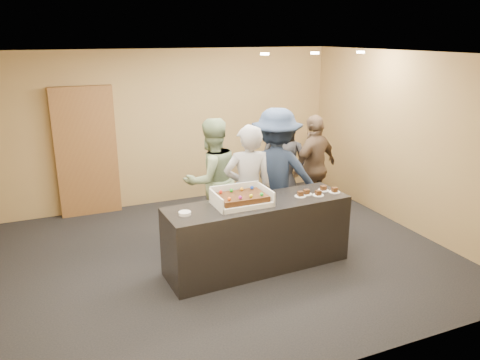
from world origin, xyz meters
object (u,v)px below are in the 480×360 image
(person_server_grey, at_px, (248,190))
(person_brown_extra, at_px, (314,167))
(serving_counter, at_px, (258,235))
(storage_cabinet, at_px, (86,152))
(plate_stack, at_px, (185,213))
(person_sage_man, at_px, (212,180))
(sheet_cake, at_px, (242,197))
(person_navy_man, at_px, (276,175))
(cake_box, at_px, (241,200))
(person_dark_suit, at_px, (283,163))

(person_server_grey, bearing_deg, person_brown_extra, -141.65)
(serving_counter, xyz_separation_m, storage_cabinet, (-1.78, 2.86, 0.62))
(plate_stack, xyz_separation_m, person_sage_man, (0.75, 1.14, -0.01))
(serving_counter, relative_size, person_server_grey, 1.32)
(sheet_cake, xyz_separation_m, person_navy_man, (0.88, 0.78, -0.03))
(person_sage_man, bearing_deg, cake_box, 79.19)
(cake_box, height_order, person_brown_extra, person_brown_extra)
(serving_counter, xyz_separation_m, person_brown_extra, (1.59, 1.22, 0.41))
(person_server_grey, relative_size, person_dark_suit, 1.06)
(plate_stack, distance_m, person_dark_suit, 2.79)
(storage_cabinet, xyz_separation_m, person_server_grey, (1.85, -2.41, -0.17))
(person_sage_man, bearing_deg, serving_counter, 90.87)
(person_server_grey, xyz_separation_m, person_navy_man, (0.60, 0.33, 0.06))
(serving_counter, bearing_deg, plate_stack, -179.69)
(serving_counter, relative_size, person_brown_extra, 1.40)
(person_sage_man, bearing_deg, plate_stack, 45.57)
(sheet_cake, relative_size, person_navy_man, 0.30)
(person_sage_man, xyz_separation_m, person_navy_man, (0.89, -0.31, 0.07))
(person_brown_extra, bearing_deg, person_navy_man, 4.55)
(person_server_grey, bearing_deg, sheet_cake, 68.85)
(person_server_grey, height_order, person_navy_man, person_navy_man)
(person_sage_man, xyz_separation_m, person_brown_extra, (1.82, 0.13, -0.05))
(sheet_cake, distance_m, person_brown_extra, 2.19)
(serving_counter, bearing_deg, sheet_cake, 177.38)
(storage_cabinet, relative_size, person_navy_man, 1.10)
(plate_stack, bearing_deg, person_navy_man, 26.95)
(serving_counter, xyz_separation_m, person_navy_man, (0.66, 0.78, 0.52))
(serving_counter, height_order, storage_cabinet, storage_cabinet)
(cake_box, bearing_deg, person_dark_suit, 47.88)
(storage_cabinet, height_order, person_navy_man, storage_cabinet)
(cake_box, height_order, plate_stack, cake_box)
(storage_cabinet, height_order, cake_box, storage_cabinet)
(serving_counter, height_order, person_sage_man, person_sage_man)
(cake_box, xyz_separation_m, person_dark_suit, (1.47, 1.62, -0.09))
(cake_box, height_order, sheet_cake, cake_box)
(storage_cabinet, height_order, person_server_grey, storage_cabinet)
(cake_box, bearing_deg, person_sage_man, 90.30)
(person_dark_suit, bearing_deg, storage_cabinet, 16.26)
(cake_box, distance_m, plate_stack, 0.76)
(serving_counter, distance_m, plate_stack, 1.09)
(sheet_cake, bearing_deg, serving_counter, 0.00)
(person_brown_extra, height_order, person_dark_suit, person_brown_extra)
(person_sage_man, relative_size, person_dark_suit, 1.06)
(person_dark_suit, bearing_deg, serving_counter, 91.04)
(person_server_grey, xyz_separation_m, person_sage_man, (-0.29, 0.64, -0.00))
(plate_stack, height_order, person_navy_man, person_navy_man)
(person_dark_suit, bearing_deg, plate_stack, 75.45)
(storage_cabinet, distance_m, person_sage_man, 2.36)
(serving_counter, distance_m, sheet_cake, 0.59)
(serving_counter, bearing_deg, person_server_grey, 79.42)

